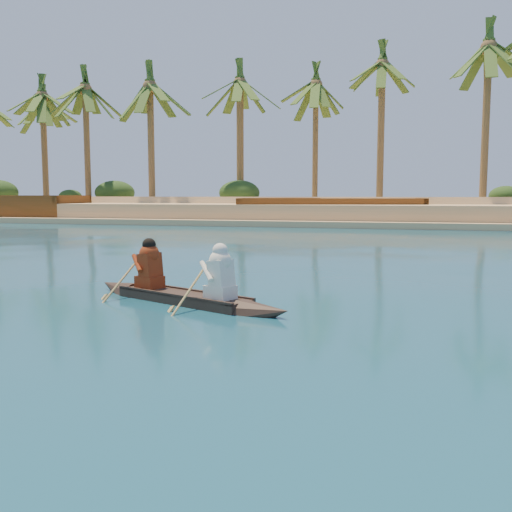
% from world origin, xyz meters
% --- Properties ---
extents(sandy_embankment, '(150.00, 51.00, 1.50)m').
position_xyz_m(sandy_embankment, '(0.00, 46.89, 0.53)').
color(sandy_embankment, '#DAAF7B').
rests_on(sandy_embankment, ground).
extents(palm_grove, '(110.00, 14.00, 16.00)m').
position_xyz_m(palm_grove, '(0.00, 35.00, 8.00)').
color(palm_grove, '#3B4E1B').
rests_on(palm_grove, ground).
extents(shrub_cluster, '(100.00, 6.00, 2.40)m').
position_xyz_m(shrub_cluster, '(0.00, 31.50, 1.20)').
color(shrub_cluster, '#213B15').
rests_on(shrub_cluster, ground).
extents(canoe, '(4.53, 2.44, 1.29)m').
position_xyz_m(canoe, '(-8.00, -1.10, 0.25)').
color(canoe, '#30221A').
rests_on(canoe, ground).
extents(barge_mid, '(12.51, 6.60, 1.99)m').
position_xyz_m(barge_mid, '(-9.26, 26.77, 0.69)').
color(barge_mid, brown).
rests_on(barge_mid, ground).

